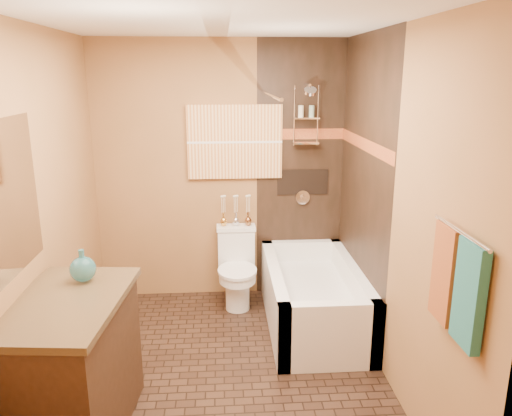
{
  "coord_description": "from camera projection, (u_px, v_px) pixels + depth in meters",
  "views": [
    {
      "loc": [
        0.01,
        -3.25,
        2.19
      ],
      "look_at": [
        0.27,
        0.4,
        1.19
      ],
      "focal_mm": 35.0,
      "sensor_mm": 36.0,
      "label": 1
    }
  ],
  "objects": [
    {
      "name": "floor",
      "position": [
        224.0,
        377.0,
        3.71
      ],
      "size": [
        3.0,
        3.0,
        0.0
      ],
      "primitive_type": "plane",
      "color": "black",
      "rests_on": "ground"
    },
    {
      "name": "wall_left",
      "position": [
        40.0,
        219.0,
        3.3
      ],
      "size": [
        0.02,
        3.0,
        2.5
      ],
      "primitive_type": "cube",
      "color": "#9C683C",
      "rests_on": "floor"
    },
    {
      "name": "wall_right",
      "position": [
        394.0,
        212.0,
        3.46
      ],
      "size": [
        0.02,
        3.0,
        2.5
      ],
      "primitive_type": "cube",
      "color": "#9C683C",
      "rests_on": "floor"
    },
    {
      "name": "wall_back",
      "position": [
        221.0,
        173.0,
        4.82
      ],
      "size": [
        2.4,
        0.02,
        2.5
      ],
      "primitive_type": "cube",
      "color": "#9C683C",
      "rests_on": "floor"
    },
    {
      "name": "wall_front",
      "position": [
        222.0,
        323.0,
        1.93
      ],
      "size": [
        2.4,
        0.02,
        2.5
      ],
      "primitive_type": "cube",
      "color": "#9C683C",
      "rests_on": "floor"
    },
    {
      "name": "ceiling",
      "position": [
        217.0,
        20.0,
        3.05
      ],
      "size": [
        3.0,
        3.0,
        0.0
      ],
      "primitive_type": "plane",
      "color": "silver",
      "rests_on": "wall_back"
    },
    {
      "name": "alcove_tile_back",
      "position": [
        300.0,
        172.0,
        4.86
      ],
      "size": [
        0.85,
        0.01,
        2.5
      ],
      "primitive_type": "cube",
      "color": "black",
      "rests_on": "wall_back"
    },
    {
      "name": "alcove_tile_right",
      "position": [
        363.0,
        188.0,
        4.18
      ],
      "size": [
        0.01,
        1.5,
        2.5
      ],
      "primitive_type": "cube",
      "color": "black",
      "rests_on": "wall_right"
    },
    {
      "name": "mosaic_band_back",
      "position": [
        301.0,
        134.0,
        4.76
      ],
      "size": [
        0.85,
        0.01,
        0.1
      ],
      "primitive_type": "cube",
      "color": "maroon",
      "rests_on": "alcove_tile_back"
    },
    {
      "name": "mosaic_band_right",
      "position": [
        364.0,
        144.0,
        4.08
      ],
      "size": [
        0.01,
        1.5,
        0.1
      ],
      "primitive_type": "cube",
      "color": "maroon",
      "rests_on": "alcove_tile_right"
    },
    {
      "name": "alcove_niche",
      "position": [
        303.0,
        182.0,
        4.88
      ],
      "size": [
        0.5,
        0.01,
        0.25
      ],
      "primitive_type": "cube",
      "color": "black",
      "rests_on": "alcove_tile_back"
    },
    {
      "name": "shower_fixtures",
      "position": [
        306.0,
        130.0,
        4.65
      ],
      "size": [
        0.24,
        0.33,
        1.16
      ],
      "color": "silver",
      "rests_on": "floor"
    },
    {
      "name": "curtain_rod",
      "position": [
        270.0,
        95.0,
        3.92
      ],
      "size": [
        0.03,
        1.55,
        0.03
      ],
      "primitive_type": "cylinder",
      "rotation": [
        1.57,
        0.0,
        0.0
      ],
      "color": "silver",
      "rests_on": "wall_back"
    },
    {
      "name": "towel_bar",
      "position": [
        461.0,
        232.0,
        2.39
      ],
      "size": [
        0.02,
        0.55,
        0.02
      ],
      "primitive_type": "cylinder",
      "rotation": [
        1.57,
        0.0,
        0.0
      ],
      "color": "silver",
      "rests_on": "wall_right"
    },
    {
      "name": "towel_teal",
      "position": [
        469.0,
        295.0,
        2.34
      ],
      "size": [
        0.05,
        0.22,
        0.52
      ],
      "primitive_type": "cube",
      "color": "#1D6158",
      "rests_on": "towel_bar"
    },
    {
      "name": "towel_rust",
      "position": [
        445.0,
        273.0,
        2.59
      ],
      "size": [
        0.05,
        0.22,
        0.52
      ],
      "primitive_type": "cube",
      "color": "brown",
      "rests_on": "towel_bar"
    },
    {
      "name": "sunset_painting",
      "position": [
        235.0,
        142.0,
        4.73
      ],
      "size": [
        0.9,
        0.04,
        0.7
      ],
      "primitive_type": "cube",
      "color": "#C46C2E",
      "rests_on": "wall_back"
    },
    {
      "name": "vanity_mirror",
      "position": [
        3.0,
        203.0,
        2.72
      ],
      "size": [
        0.01,
        1.0,
        0.9
      ],
      "primitive_type": "cube",
      "color": "white",
      "rests_on": "wall_left"
    },
    {
      "name": "bathtub",
      "position": [
        313.0,
        302.0,
        4.42
      ],
      "size": [
        0.8,
        1.5,
        0.55
      ],
      "color": "white",
      "rests_on": "floor"
    },
    {
      "name": "toilet",
      "position": [
        237.0,
        267.0,
        4.79
      ],
      "size": [
        0.38,
        0.56,
        0.74
      ],
      "rotation": [
        0.0,
        0.0,
        0.0
      ],
      "color": "white",
      "rests_on": "floor"
    },
    {
      "name": "vanity",
      "position": [
        71.0,
        369.0,
        3.02
      ],
      "size": [
        0.73,
        1.09,
        0.91
      ],
      "rotation": [
        0.0,
        0.0,
        -0.1
      ],
      "color": "black",
      "rests_on": "floor"
    },
    {
      "name": "teal_bottle",
      "position": [
        83.0,
        266.0,
        3.13
      ],
      "size": [
        0.2,
        0.2,
        0.26
      ],
      "primitive_type": null,
      "rotation": [
        0.0,
        0.0,
        0.28
      ],
      "color": "#23666A",
      "rests_on": "vanity"
    },
    {
      "name": "bud_vases",
      "position": [
        236.0,
        210.0,
        4.82
      ],
      "size": [
        0.3,
        0.06,
        0.3
      ],
      "color": "gold",
      "rests_on": "toilet"
    }
  ]
}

